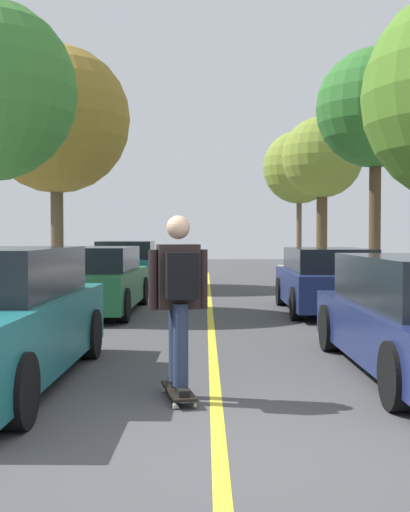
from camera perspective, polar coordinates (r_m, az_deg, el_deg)
ground at (r=5.31m, az=1.21°, el=-15.81°), size 80.00×80.00×0.00m
center_line at (r=9.20m, az=0.68°, el=-8.24°), size 0.12×39.20×0.01m
parked_car_left_near at (r=14.14m, az=-9.45°, el=-2.05°), size 1.98×4.63×1.36m
parked_car_left_far at (r=20.02m, az=-6.66°, el=-0.85°), size 1.94×4.34×1.43m
parked_car_right_near at (r=14.19m, az=10.32°, el=-2.02°), size 1.84×4.15×1.34m
street_tree_left_near at (r=21.42m, az=-12.48°, el=11.20°), size 4.51×4.51×7.26m
street_tree_right_near at (r=19.73m, az=14.28°, el=11.97°), size 3.32×3.32×6.67m
street_tree_right_far at (r=27.93m, az=9.92°, el=8.14°), size 3.28×3.28×6.27m
street_tree_right_farthest at (r=34.48m, az=8.01°, el=7.44°), size 3.68×3.68×6.74m
skateboard at (r=6.67m, az=-2.26°, el=-11.36°), size 0.39×0.87×0.10m
skateboarder at (r=6.49m, az=-2.22°, el=-3.05°), size 0.59×0.71×1.69m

